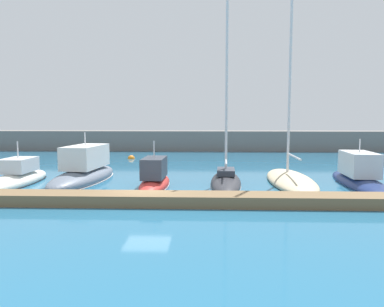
{
  "coord_description": "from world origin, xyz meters",
  "views": [
    {
      "loc": [
        3.25,
        -19.56,
        4.49
      ],
      "look_at": [
        2.26,
        5.93,
        1.96
      ],
      "focal_mm": 34.01,
      "sensor_mm": 36.0,
      "label": 1
    }
  ],
  "objects_px": {
    "motorboat_ivory_third": "(18,178)",
    "sailboat_sand_seventh": "(291,178)",
    "motorboat_red_fifth": "(155,179)",
    "motorboat_navy_eighth": "(359,176)",
    "sailboat_charcoal_sixth": "(226,180)",
    "motorboat_slate_fourth": "(84,171)",
    "mooring_buoy_orange": "(131,159)"
  },
  "relations": [
    {
      "from": "sailboat_sand_seventh",
      "to": "mooring_buoy_orange",
      "type": "height_order",
      "value": "sailboat_sand_seventh"
    },
    {
      "from": "motorboat_red_fifth",
      "to": "sailboat_charcoal_sixth",
      "type": "bearing_deg",
      "value": -75.5
    },
    {
      "from": "sailboat_charcoal_sixth",
      "to": "motorboat_slate_fourth",
      "type": "bearing_deg",
      "value": 87.47
    },
    {
      "from": "mooring_buoy_orange",
      "to": "sailboat_sand_seventh",
      "type": "bearing_deg",
      "value": -45.27
    },
    {
      "from": "sailboat_charcoal_sixth",
      "to": "mooring_buoy_orange",
      "type": "relative_size",
      "value": 17.36
    },
    {
      "from": "sailboat_sand_seventh",
      "to": "mooring_buoy_orange",
      "type": "relative_size",
      "value": 23.97
    },
    {
      "from": "motorboat_red_fifth",
      "to": "motorboat_navy_eighth",
      "type": "bearing_deg",
      "value": -82.19
    },
    {
      "from": "motorboat_red_fifth",
      "to": "motorboat_navy_eighth",
      "type": "xyz_separation_m",
      "value": [
        13.69,
        1.57,
        0.01
      ]
    },
    {
      "from": "mooring_buoy_orange",
      "to": "motorboat_slate_fourth",
      "type": "bearing_deg",
      "value": -91.88
    },
    {
      "from": "motorboat_ivory_third",
      "to": "motorboat_slate_fourth",
      "type": "relative_size",
      "value": 0.8
    },
    {
      "from": "motorboat_ivory_third",
      "to": "mooring_buoy_orange",
      "type": "relative_size",
      "value": 9.89
    },
    {
      "from": "motorboat_ivory_third",
      "to": "mooring_buoy_orange",
      "type": "xyz_separation_m",
      "value": [
        4.56,
        15.39,
        -0.39
      ]
    },
    {
      "from": "motorboat_navy_eighth",
      "to": "motorboat_ivory_third",
      "type": "bearing_deg",
      "value": 96.62
    },
    {
      "from": "motorboat_slate_fourth",
      "to": "motorboat_navy_eighth",
      "type": "xyz_separation_m",
      "value": [
        19.0,
        -0.45,
        -0.16
      ]
    },
    {
      "from": "motorboat_slate_fourth",
      "to": "sailboat_charcoal_sixth",
      "type": "distance_m",
      "value": 10.03
    },
    {
      "from": "motorboat_red_fifth",
      "to": "sailboat_sand_seventh",
      "type": "xyz_separation_m",
      "value": [
        9.17,
        1.82,
        -0.17
      ]
    },
    {
      "from": "motorboat_red_fifth",
      "to": "sailboat_sand_seventh",
      "type": "height_order",
      "value": "sailboat_sand_seventh"
    },
    {
      "from": "motorboat_slate_fourth",
      "to": "sailboat_charcoal_sixth",
      "type": "relative_size",
      "value": 0.71
    },
    {
      "from": "motorboat_slate_fourth",
      "to": "motorboat_red_fifth",
      "type": "height_order",
      "value": "motorboat_slate_fourth"
    },
    {
      "from": "motorboat_slate_fourth",
      "to": "sailboat_sand_seventh",
      "type": "xyz_separation_m",
      "value": [
        14.48,
        -0.21,
        -0.34
      ]
    },
    {
      "from": "motorboat_ivory_third",
      "to": "sailboat_sand_seventh",
      "type": "distance_m",
      "value": 18.63
    },
    {
      "from": "sailboat_charcoal_sixth",
      "to": "mooring_buoy_orange",
      "type": "distance_m",
      "value": 17.67
    },
    {
      "from": "sailboat_charcoal_sixth",
      "to": "motorboat_navy_eighth",
      "type": "xyz_separation_m",
      "value": [
        9.02,
        0.47,
        0.25
      ]
    },
    {
      "from": "motorboat_red_fifth",
      "to": "motorboat_navy_eighth",
      "type": "distance_m",
      "value": 13.78
    },
    {
      "from": "sailboat_sand_seventh",
      "to": "motorboat_navy_eighth",
      "type": "bearing_deg",
      "value": -91.57
    },
    {
      "from": "motorboat_red_fifth",
      "to": "motorboat_navy_eighth",
      "type": "height_order",
      "value": "motorboat_navy_eighth"
    },
    {
      "from": "motorboat_slate_fourth",
      "to": "sailboat_charcoal_sixth",
      "type": "height_order",
      "value": "sailboat_charcoal_sixth"
    },
    {
      "from": "sailboat_charcoal_sixth",
      "to": "motorboat_navy_eighth",
      "type": "bearing_deg",
      "value": -84.23
    },
    {
      "from": "motorboat_ivory_third",
      "to": "sailboat_charcoal_sixth",
      "type": "distance_m",
      "value": 14.1
    },
    {
      "from": "motorboat_slate_fourth",
      "to": "motorboat_red_fifth",
      "type": "distance_m",
      "value": 5.69
    },
    {
      "from": "motorboat_red_fifth",
      "to": "mooring_buoy_orange",
      "type": "relative_size",
      "value": 8.14
    },
    {
      "from": "motorboat_ivory_third",
      "to": "sailboat_sand_seventh",
      "type": "xyz_separation_m",
      "value": [
        18.59,
        1.23,
        -0.06
      ]
    }
  ]
}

